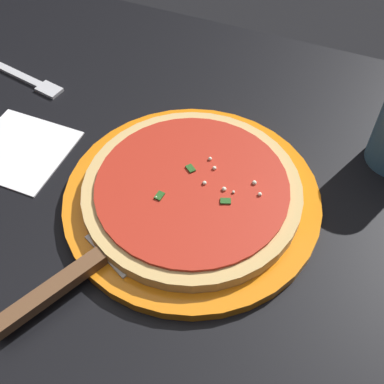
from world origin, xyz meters
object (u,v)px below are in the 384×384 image
(serving_plate, at_px, (192,199))
(napkin_folded_right, at_px, (20,150))
(pizza, at_px, (192,190))
(pizza_server, at_px, (84,269))
(fork, at_px, (19,75))

(serving_plate, xyz_separation_m, napkin_folded_right, (-0.24, -0.01, -0.01))
(pizza, height_order, pizza_server, pizza)
(napkin_folded_right, bearing_deg, fork, 125.29)
(fork, bearing_deg, serving_plate, -20.27)
(pizza, relative_size, napkin_folded_right, 2.08)
(pizza_server, xyz_separation_m, fork, (-0.27, 0.26, -0.02))
(pizza_server, bearing_deg, pizza, 64.54)
(pizza, relative_size, fork, 1.39)
(pizza, bearing_deg, serving_plate, -157.65)
(pizza, xyz_separation_m, pizza_server, (-0.07, -0.14, -0.00))
(serving_plate, bearing_deg, fork, 159.73)
(serving_plate, bearing_deg, pizza, 22.35)
(pizza_server, distance_m, fork, 0.38)
(pizza, xyz_separation_m, fork, (-0.34, 0.12, -0.02))
(napkin_folded_right, height_order, fork, fork)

